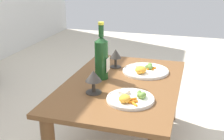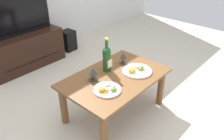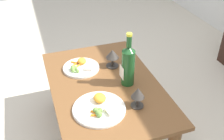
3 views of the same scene
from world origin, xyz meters
The scene contains 6 objects.
dining_table centered at (0.00, 0.00, 0.36)m, with size 1.01×0.67×0.44m.
wine_bottle centered at (0.04, 0.14, 0.58)m, with size 0.08×0.08×0.35m.
goblet_left centered at (-0.18, 0.11, 0.53)m, with size 0.09×0.09×0.13m.
goblet_right centered at (0.26, 0.11, 0.53)m, with size 0.08×0.08×0.13m.
dinner_plate_left centered at (-0.22, -0.10, 0.45)m, with size 0.25×0.25×0.05m.
dinner_plate_right centered at (0.22, -0.10, 0.45)m, with size 0.30×0.30×0.06m.
Camera 1 is at (-1.56, -0.40, 1.11)m, focal length 47.07 mm.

